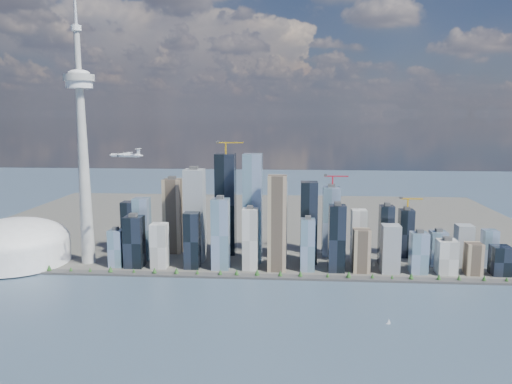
# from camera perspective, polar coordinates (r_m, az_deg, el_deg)

# --- Properties ---
(ground) EXTENTS (4000.00, 4000.00, 0.00)m
(ground) POSITION_cam_1_polar(r_m,az_deg,el_deg) (674.98, -4.37, -16.47)
(ground) COLOR #374761
(ground) RESTS_ON ground
(seawall) EXTENTS (1100.00, 22.00, 4.00)m
(seawall) POSITION_cam_1_polar(r_m,az_deg,el_deg) (904.66, -2.02, -9.59)
(seawall) COLOR #383838
(seawall) RESTS_ON ground
(land) EXTENTS (1400.00, 900.00, 3.00)m
(land) POSITION_cam_1_polar(r_m,az_deg,el_deg) (1337.47, 0.04, -3.51)
(land) COLOR #4C4C47
(land) RESTS_ON ground
(shoreline_trees) EXTENTS (960.53, 7.20, 8.80)m
(shoreline_trees) POSITION_cam_1_polar(r_m,az_deg,el_deg) (902.53, -2.02, -9.19)
(shoreline_trees) COLOR #3F2D1E
(shoreline_trees) RESTS_ON seawall
(skyscraper_cluster) EXTENTS (736.00, 142.00, 233.08)m
(skyscraper_cluster) POSITION_cam_1_polar(r_m,az_deg,el_deg) (965.07, 2.04, -4.11)
(skyscraper_cluster) COLOR black
(skyscraper_cluster) RESTS_ON land
(needle_tower) EXTENTS (56.00, 56.00, 550.50)m
(needle_tower) POSITION_cam_1_polar(r_m,az_deg,el_deg) (995.25, -19.23, 5.35)
(needle_tower) COLOR gray
(needle_tower) RESTS_ON land
(dome_stadium) EXTENTS (200.00, 200.00, 86.00)m
(dome_stadium) POSITION_cam_1_polar(r_m,az_deg,el_deg) (1077.67, -25.78, -5.39)
(dome_stadium) COLOR silver
(dome_stadium) RESTS_ON land
(airplane) EXTENTS (59.80, 53.00, 14.57)m
(airplane) POSITION_cam_1_polar(r_m,az_deg,el_deg) (851.75, -14.66, 4.12)
(airplane) COLOR white
(airplane) RESTS_ON ground
(sailboat_west) EXTENTS (6.28, 2.02, 8.70)m
(sailboat_west) POSITION_cam_1_polar(r_m,az_deg,el_deg) (739.22, 14.93, -14.18)
(sailboat_west) COLOR white
(sailboat_west) RESTS_ON ground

